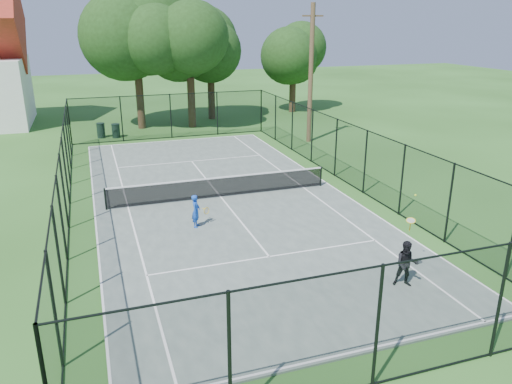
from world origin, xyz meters
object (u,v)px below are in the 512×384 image
object	(u,v)px
trash_bin_left	(101,130)
player_blue	(196,211)
tennis_net	(220,186)
player_black	(407,264)
trash_bin_right	(116,131)
utility_pole	(311,74)

from	to	relation	value
trash_bin_left	player_blue	world-z (taller)	player_blue
tennis_net	player_black	xyz separation A→B (m)	(3.21, -9.53, 0.21)
trash_bin_right	player_blue	bearing A→B (deg)	-83.93
trash_bin_left	utility_pole	world-z (taller)	utility_pole
utility_pole	player_blue	bearing A→B (deg)	-130.38
trash_bin_left	player_black	distance (m)	25.38
trash_bin_left	player_blue	size ratio (longest dim) A/B	0.78
player_blue	player_black	distance (m)	8.19
player_blue	player_black	xyz separation A→B (m)	(4.98, -6.50, 0.08)
trash_bin_left	utility_pole	xyz separation A→B (m)	(13.05, -5.62, 3.90)
trash_bin_left	player_blue	bearing A→B (deg)	-80.92
trash_bin_right	utility_pole	world-z (taller)	utility_pole
tennis_net	trash_bin_left	world-z (taller)	trash_bin_left
tennis_net	utility_pole	bearing A→B (deg)	46.78
trash_bin_right	utility_pole	xyz separation A→B (m)	(12.07, -5.32, 3.93)
tennis_net	player_blue	world-z (taller)	player_blue
tennis_net	player_blue	xyz separation A→B (m)	(-1.77, -3.03, 0.13)
player_black	player_blue	bearing A→B (deg)	127.47
player_blue	utility_pole	bearing A→B (deg)	49.62
player_black	utility_pole	bearing A→B (deg)	74.19
trash_bin_left	player_black	world-z (taller)	player_black
player_black	trash_bin_right	bearing A→B (deg)	105.97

